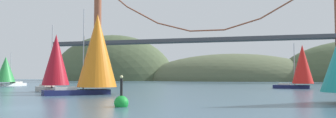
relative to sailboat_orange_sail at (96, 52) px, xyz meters
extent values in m
plane|color=#426075|center=(2.99, -17.77, -5.35)|extent=(360.00, 360.00, 0.00)
ellipsoid|color=#5B6647|center=(7.99, 117.23, -5.35)|extent=(83.89, 44.00, 25.17)
ellipsoid|color=#4C5B3D|center=(-52.01, 117.23, -5.35)|extent=(65.64, 44.00, 46.51)
cylinder|color=brown|center=(-39.72, 77.23, 14.08)|extent=(2.80, 2.80, 38.85)
cube|color=#47474C|center=(2.99, 77.23, 9.65)|extent=(121.41, 6.00, 1.20)
cylinder|color=brown|center=(-21.42, 77.23, 19.88)|extent=(12.45, 0.50, 7.25)
cylinder|color=brown|center=(-9.22, 77.23, 14.78)|extent=(12.34, 0.50, 3.89)
cylinder|color=brown|center=(2.99, 77.23, 13.07)|extent=(12.20, 0.50, 0.50)
cylinder|color=brown|center=(15.19, 77.23, 14.78)|extent=(12.34, 0.50, 3.89)
cylinder|color=brown|center=(27.39, 77.23, 19.88)|extent=(12.45, 0.50, 7.25)
cube|color=#191E4C|center=(-1.73, -1.65, -5.03)|extent=(7.42, 7.25, 0.63)
cube|color=beige|center=(-2.76, -2.64, -4.53)|extent=(3.11, 3.09, 0.36)
cylinder|color=#B2B2B7|center=(-1.15, -1.10, 0.37)|extent=(0.14, 0.14, 10.17)
cone|color=orange|center=(0.11, 0.11, 0.29)|extent=(7.07, 7.07, 9.41)
cube|color=#191E4C|center=(25.97, 26.94, -5.03)|extent=(6.61, 2.88, 0.64)
cube|color=beige|center=(24.83, 27.12, -4.53)|extent=(2.25, 1.74, 0.36)
cylinder|color=#B2B2B7|center=(26.60, 26.84, -0.80)|extent=(0.14, 0.14, 7.82)
cone|color=red|center=(27.99, 26.62, -0.83)|extent=(4.32, 4.32, 7.16)
cube|color=white|center=(-34.68, 25.99, -5.02)|extent=(3.11, 6.41, 0.66)
cube|color=beige|center=(-34.46, 27.07, -4.51)|extent=(1.83, 2.22, 0.36)
cylinder|color=#B2B2B7|center=(-34.80, 25.39, -1.21)|extent=(0.14, 0.14, 6.96)
cone|color=green|center=(-35.06, 24.06, -1.51)|extent=(4.96, 4.96, 5.74)
cube|color=#B7B2A8|center=(-9.58, 4.11, -4.98)|extent=(6.65, 5.44, 0.73)
cube|color=beige|center=(-10.58, 4.79, -4.44)|extent=(2.63, 2.47, 0.36)
cylinder|color=#B2B2B7|center=(-9.03, 3.73, -0.08)|extent=(0.14, 0.14, 9.07)
cone|color=#B21423|center=(-7.82, 2.90, -0.68)|extent=(5.30, 5.30, 7.27)
sphere|color=green|center=(9.89, -14.88, -5.04)|extent=(1.10, 1.10, 1.10)
cylinder|color=black|center=(9.89, -14.88, -4.00)|extent=(0.20, 0.20, 1.60)
sphere|color=#F2EA99|center=(9.89, -14.88, -3.08)|extent=(0.24, 0.24, 0.24)
camera|label=1|loc=(19.84, -38.09, -3.00)|focal=35.15mm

